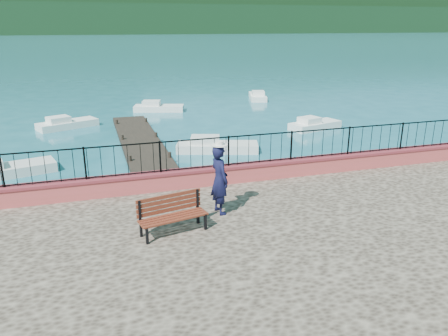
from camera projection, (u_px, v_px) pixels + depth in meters
ground at (283, 271)px, 11.38m from camera, size 2000.00×2000.00×0.00m
parapet at (237, 173)px, 14.27m from camera, size 28.00×0.46×0.58m
railing at (237, 151)px, 14.03m from camera, size 27.00×0.05×0.95m
dock at (145, 151)px, 21.64m from camera, size 2.00×16.00×0.30m
far_forest at (88, 19)px, 280.45m from camera, size 900.00×60.00×18.00m
foothills at (85, 2)px, 330.74m from camera, size 900.00×120.00×44.00m
companion_hill at (257, 29)px, 581.15m from camera, size 448.00×384.00×180.00m
park_bench at (173, 222)px, 10.76m from camera, size 1.78×0.91×0.94m
person at (220, 180)px, 11.70m from camera, size 0.58×0.77×1.91m
hat at (219, 143)px, 11.39m from camera, size 0.44×0.44×0.12m
boat_0 at (0, 167)px, 18.33m from camera, size 4.53×2.35×0.80m
boat_1 at (217, 144)px, 21.97m from camera, size 4.27×2.47×0.80m
boat_2 at (315, 122)px, 26.71m from camera, size 3.52×2.14×0.80m
boat_3 at (67, 121)px, 26.96m from camera, size 3.79×2.64×0.80m
boat_4 at (159, 106)px, 32.15m from camera, size 3.81×2.27×0.80m
boat_5 at (258, 95)px, 37.25m from camera, size 2.21×3.61×0.80m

